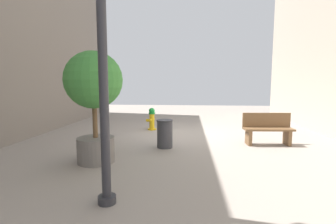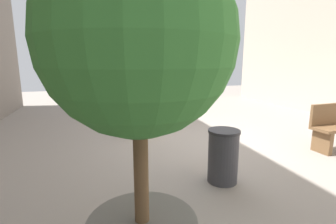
{
  "view_description": "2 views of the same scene",
  "coord_description": "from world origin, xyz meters",
  "views": [
    {
      "loc": [
        -0.22,
        8.85,
        1.86
      ],
      "look_at": [
        0.5,
        0.13,
        0.82
      ],
      "focal_mm": 26.36,
      "sensor_mm": 36.0,
      "label": 1
    },
    {
      "loc": [
        2.23,
        5.06,
        1.79
      ],
      "look_at": [
        0.76,
        0.07,
        0.73
      ],
      "focal_mm": 26.61,
      "sensor_mm": 36.0,
      "label": 2
    }
  ],
  "objects": [
    {
      "name": "fire_hydrant",
      "position": [
        1.22,
        -0.73,
        0.44
      ],
      "size": [
        0.41,
        0.43,
        0.87
      ],
      "color": "gold",
      "rests_on": "ground_plane"
    },
    {
      "name": "planter_tree",
      "position": [
        1.94,
        3.36,
        1.66
      ],
      "size": [
        1.31,
        1.31,
        2.58
      ],
      "color": "slate",
      "rests_on": "ground_plane"
    },
    {
      "name": "ground_plane",
      "position": [
        0.0,
        0.0,
        0.0
      ],
      "size": [
        23.4,
        23.4,
        0.0
      ],
      "primitive_type": "plane",
      "color": "gray"
    },
    {
      "name": "trash_bin",
      "position": [
        0.45,
        1.92,
        0.41
      ],
      "size": [
        0.47,
        0.47,
        0.81
      ],
      "color": "#38383D",
      "rests_on": "ground_plane"
    }
  ]
}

